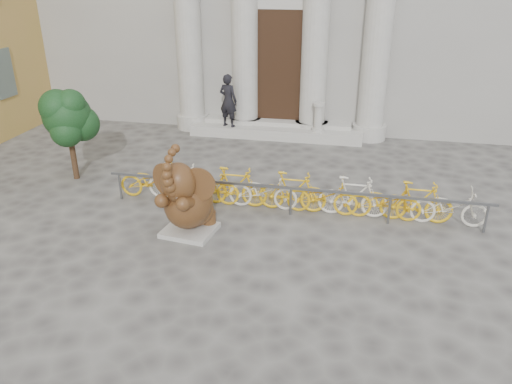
% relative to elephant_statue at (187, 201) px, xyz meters
% --- Properties ---
extents(ground, '(80.00, 80.00, 0.00)m').
position_rel_elephant_statue_xyz_m(ground, '(0.72, -2.02, -0.80)').
color(ground, '#474442').
rests_on(ground, ground).
extents(entrance_steps, '(6.00, 1.20, 0.36)m').
position_rel_elephant_statue_xyz_m(entrance_steps, '(0.72, 7.38, -0.62)').
color(entrance_steps, '#A8A59E').
rests_on(entrance_steps, ground).
extents(elephant_statue, '(1.47, 1.70, 2.21)m').
position_rel_elephant_statue_xyz_m(elephant_statue, '(0.00, 0.00, 0.00)').
color(elephant_statue, '#A8A59E').
rests_on(elephant_statue, ground).
extents(bike_rack, '(9.18, 0.53, 1.00)m').
position_rel_elephant_statue_xyz_m(bike_rack, '(2.10, 1.63, -0.30)').
color(bike_rack, slate).
rests_on(bike_rack, ground).
extents(tree, '(1.48, 1.35, 2.56)m').
position_rel_elephant_statue_xyz_m(tree, '(-4.14, 2.40, 0.98)').
color(tree, '#332114').
rests_on(tree, ground).
extents(pedestrian, '(0.76, 0.61, 1.82)m').
position_rel_elephant_statue_xyz_m(pedestrian, '(-0.92, 7.06, 0.47)').
color(pedestrian, black).
rests_on(pedestrian, entrance_steps).
extents(balustrade_post, '(0.40, 0.40, 0.99)m').
position_rel_elephant_statue_xyz_m(balustrade_post, '(2.20, 7.08, 0.01)').
color(balustrade_post, '#A8A59E').
rests_on(balustrade_post, entrance_steps).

